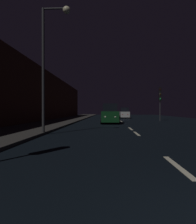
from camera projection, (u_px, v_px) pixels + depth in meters
ground at (121, 121)px, 26.70m from camera, size 27.81×84.00×0.02m
sidewalk_left at (63, 121)px, 27.06m from camera, size 4.40×84.00×0.15m
building_facade_left at (34, 93)px, 23.66m from camera, size 0.80×63.00×6.82m
lane_centerline at (128, 126)px, 18.24m from camera, size 0.16×27.67×0.01m
traffic_light_far_right at (160, 97)px, 28.06m from camera, size 0.33×0.47×4.61m
streetlamp_overhead at (51, 51)px, 12.06m from camera, size 1.70×0.44×7.56m
car_approaching_headlights at (110, 114)px, 22.59m from camera, size 2.00×4.33×2.18m
car_distant_taillights at (124, 113)px, 37.86m from camera, size 1.81×3.91×1.97m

